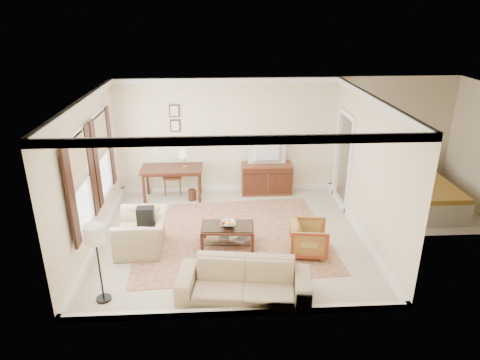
{
  "coord_description": "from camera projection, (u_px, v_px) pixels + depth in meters",
  "views": [
    {
      "loc": [
        -0.26,
        -7.83,
        4.45
      ],
      "look_at": [
        0.2,
        0.3,
        1.15
      ],
      "focal_mm": 32.0,
      "sensor_mm": 36.0,
      "label": 1
    }
  ],
  "objects": [
    {
      "name": "sofa",
      "position": [
        244.0,
        276.0,
        6.9
      ],
      "size": [
        2.21,
        0.92,
        0.84
      ],
      "primitive_type": "imported",
      "rotation": [
        0.0,
        0.0,
        -0.14
      ],
      "color": "tan",
      "rests_on": "room_shell"
    },
    {
      "name": "book_a",
      "position": [
        218.0,
        236.0,
        8.6
      ],
      "size": [
        0.28,
        0.05,
        0.38
      ],
      "primitive_type": "imported",
      "rotation": [
        0.0,
        0.0,
        0.06
      ],
      "color": "brown",
      "rests_on": "coffee_table"
    },
    {
      "name": "sideboard",
      "position": [
        267.0,
        179.0,
        10.89
      ],
      "size": [
        1.28,
        0.49,
        0.79
      ],
      "primitive_type": "cube",
      "color": "brown",
      "rests_on": "room_shell"
    },
    {
      "name": "book_b",
      "position": [
        238.0,
        237.0,
        8.55
      ],
      "size": [
        0.24,
        0.19,
        0.38
      ],
      "primitive_type": "imported",
      "rotation": [
        0.0,
        0.0,
        -0.65
      ],
      "color": "brown",
      "rests_on": "coffee_table"
    },
    {
      "name": "coffee_table",
      "position": [
        228.0,
        230.0,
        8.49
      ],
      "size": [
        1.08,
        0.67,
        0.44
      ],
      "rotation": [
        0.0,
        0.0,
        -0.07
      ],
      "color": "#462014",
      "rests_on": "room_shell"
    },
    {
      "name": "framed_prints",
      "position": [
        175.0,
        118.0,
        10.42
      ],
      "size": [
        0.25,
        0.04,
        0.68
      ],
      "primitive_type": null,
      "color": "#462014",
      "rests_on": "room_shell"
    },
    {
      "name": "backpack",
      "position": [
        146.0,
        216.0,
        8.2
      ],
      "size": [
        0.26,
        0.34,
        0.4
      ],
      "primitive_type": "cube",
      "rotation": [
        0.0,
        0.0,
        -1.45
      ],
      "color": "black",
      "rests_on": "club_armchair"
    },
    {
      "name": "tv",
      "position": [
        267.0,
        147.0,
        10.56
      ],
      "size": [
        0.9,
        0.52,
        0.12
      ],
      "primitive_type": "imported",
      "rotation": [
        0.0,
        0.0,
        3.14
      ],
      "color": "black",
      "rests_on": "sideboard"
    },
    {
      "name": "window_rear",
      "position": [
        102.0,
        155.0,
        9.04
      ],
      "size": [
        0.12,
        1.56,
        1.8
      ],
      "primitive_type": null,
      "color": "#CCB284",
      "rests_on": "room_shell"
    },
    {
      "name": "desk_lamp",
      "position": [
        185.0,
        158.0,
        10.35
      ],
      "size": [
        0.32,
        0.32,
        0.5
      ],
      "primitive_type": null,
      "color": "silver",
      "rests_on": "writing_desk"
    },
    {
      "name": "doorway",
      "position": [
        343.0,
        162.0,
        10.06
      ],
      "size": [
        0.1,
        1.12,
        2.25
      ],
      "primitive_type": null,
      "color": "white",
      "rests_on": "room_shell"
    },
    {
      "name": "floor_lamp",
      "position": [
        95.0,
        239.0,
        6.58
      ],
      "size": [
        0.34,
        0.34,
        1.37
      ],
      "color": "black",
      "rests_on": "room_shell"
    },
    {
      "name": "rug",
      "position": [
        232.0,
        236.0,
        8.95
      ],
      "size": [
        4.12,
        3.6,
        0.01
      ],
      "primitive_type": "cube",
      "rotation": [
        0.0,
        0.0,
        0.06
      ],
      "color": "maroon",
      "rests_on": "room_shell"
    },
    {
      "name": "fruit_bowl",
      "position": [
        228.0,
        223.0,
        8.42
      ],
      "size": [
        0.42,
        0.42,
        0.1
      ],
      "primitive_type": "imported",
      "color": "silver",
      "rests_on": "coffee_table"
    },
    {
      "name": "window_front",
      "position": [
        80.0,
        184.0,
        7.56
      ],
      "size": [
        0.12,
        1.56,
        1.8
      ],
      "primitive_type": null,
      "color": "#CCB284",
      "rests_on": "room_shell"
    },
    {
      "name": "striped_armchair",
      "position": [
        309.0,
        237.0,
        8.19
      ],
      "size": [
        0.74,
        0.78,
        0.72
      ],
      "primitive_type": "imported",
      "rotation": [
        0.0,
        0.0,
        1.43
      ],
      "color": "maroon",
      "rests_on": "room_shell"
    },
    {
      "name": "desk_chair",
      "position": [
        173.0,
        174.0,
        10.86
      ],
      "size": [
        0.55,
        0.55,
        1.05
      ],
      "primitive_type": null,
      "rotation": [
        0.0,
        0.0,
        0.25
      ],
      "color": "brown",
      "rests_on": "room_shell"
    },
    {
      "name": "writing_desk",
      "position": [
        172.0,
        172.0,
        10.47
      ],
      "size": [
        1.49,
        0.74,
        0.81
      ],
      "color": "#462014",
      "rests_on": "room_shell"
    },
    {
      "name": "room_shell",
      "position": [
        230.0,
        121.0,
        8.0
      ],
      "size": [
        5.51,
        5.01,
        2.91
      ],
      "color": "beige",
      "rests_on": "ground"
    },
    {
      "name": "club_armchair",
      "position": [
        142.0,
        227.0,
        8.3
      ],
      "size": [
        0.73,
        1.12,
        0.98
      ],
      "primitive_type": "imported",
      "rotation": [
        0.0,
        0.0,
        -1.58
      ],
      "color": "tan",
      "rests_on": "room_shell"
    },
    {
      "name": "annex_bedroom",
      "position": [
        419.0,
        194.0,
        10.1
      ],
      "size": [
        3.0,
        2.7,
        2.9
      ],
      "color": "beige",
      "rests_on": "ground"
    }
  ]
}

